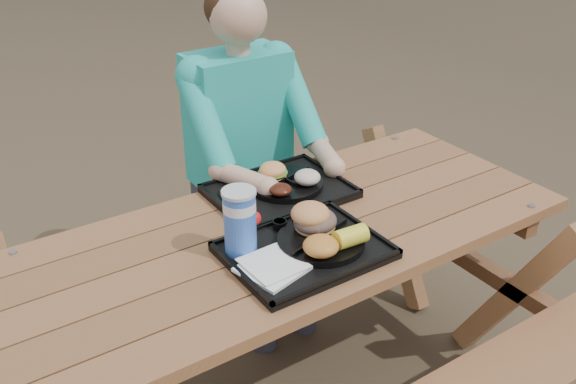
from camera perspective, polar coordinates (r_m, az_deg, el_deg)
picnic_table at (r=2.23m, az=0.00°, el=-11.47°), size 1.80×1.49×0.75m
tray_near at (r=1.88m, az=1.48°, el=-5.30°), size 0.45×0.35×0.02m
tray_far at (r=2.20m, az=-0.74°, el=-0.02°), size 0.45×0.35×0.02m
plate_near at (r=1.90m, az=2.94°, el=-4.35°), size 0.26×0.26×0.02m
plate_far at (r=2.21m, az=-0.23°, el=0.75°), size 0.26×0.26×0.02m
napkin_stack at (r=1.78m, az=-1.42°, el=-6.72°), size 0.20×0.20×0.02m
soda_cup at (r=1.82m, az=-4.29°, el=-2.76°), size 0.09×0.09×0.19m
condiment_bbq at (r=1.97m, az=-0.75°, el=-2.90°), size 0.04×0.04×0.03m
condiment_mustard at (r=1.98m, az=1.01°, el=-2.61°), size 0.05×0.05×0.03m
sandwich at (r=1.90m, az=2.44°, el=-1.58°), size 0.12×0.12×0.13m
mac_cheese at (r=1.81m, az=2.95°, el=-4.81°), size 0.10×0.10×0.05m
corn_cob at (r=1.85m, az=5.58°, el=-3.96°), size 0.10×0.10×0.06m
cutlery_far at (r=2.13m, az=-4.99°, el=-0.73°), size 0.03×0.16×0.01m
burger at (r=2.21m, az=-1.37°, el=2.28°), size 0.10×0.10×0.09m
baked_beans at (r=2.11m, az=-0.67°, el=0.22°), size 0.08×0.08×0.03m
potato_salad at (r=2.18m, az=1.73°, el=1.32°), size 0.09×0.09×0.05m
diner at (r=2.60m, az=-4.05°, el=1.77°), size 0.48×0.84×1.28m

